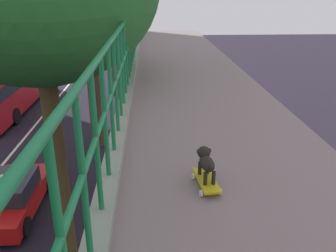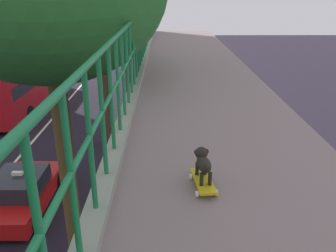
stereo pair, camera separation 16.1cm
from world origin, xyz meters
name	(u,v)px [view 1 (the left image)]	position (x,y,z in m)	size (l,w,h in m)	color
car_red_taxi_fifth	(11,196)	(-4.72, 10.45, 0.65)	(1.93, 4.12, 1.50)	red
city_bus	(10,83)	(-8.75, 21.96, 1.74)	(2.55, 10.19, 3.06)	#B11219
roadside_tree_far	(88,16)	(-2.49, 15.99, 6.18)	(3.72, 3.72, 7.89)	#483423
toy_skateboard	(206,180)	(0.69, 2.76, 5.59)	(0.25, 0.50, 0.08)	gold
small_dog	(206,161)	(0.69, 2.79, 5.78)	(0.17, 0.38, 0.29)	black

